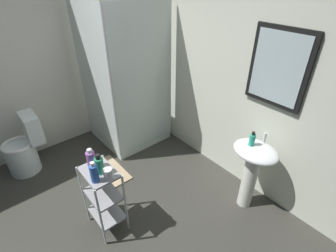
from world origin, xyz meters
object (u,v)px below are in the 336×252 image
(conditioner_bottle_purple, at_px, (91,159))
(toilet, at_px, (24,149))
(shampoo_bottle_blue, at_px, (94,173))
(pedestal_sink, at_px, (253,164))
(shower_stall, at_px, (126,114))
(bath_mat, at_px, (107,173))
(hand_soap_bottle, at_px, (252,139))
(storage_cart, at_px, (103,195))
(rinse_cup, at_px, (108,174))
(body_wash_bottle_green, at_px, (99,165))

(conditioner_bottle_purple, bearing_deg, toilet, -165.37)
(shampoo_bottle_blue, bearing_deg, pedestal_sink, 64.92)
(shower_stall, bearing_deg, shampoo_bottle_blue, -40.39)
(toilet, bearing_deg, bath_mat, 44.38)
(hand_soap_bottle, height_order, shampoo_bottle_blue, hand_soap_bottle)
(hand_soap_bottle, distance_m, conditioner_bottle_purple, 1.52)
(pedestal_sink, bearing_deg, hand_soap_bottle, -151.61)
(pedestal_sink, xyz_separation_m, storage_cart, (-0.74, -1.32, -0.14))
(storage_cart, bearing_deg, shower_stall, 139.50)
(shower_stall, distance_m, toilet, 1.39)
(pedestal_sink, relative_size, hand_soap_bottle, 5.36)
(conditioner_bottle_purple, xyz_separation_m, bath_mat, (-0.61, 0.38, -0.82))
(shampoo_bottle_blue, height_order, conditioner_bottle_purple, shampoo_bottle_blue)
(toilet, bearing_deg, shampoo_bottle_blue, 10.87)
(rinse_cup, bearing_deg, shampoo_bottle_blue, -113.91)
(bath_mat, bearing_deg, storage_cart, -27.36)
(toilet, height_order, storage_cart, toilet)
(hand_soap_bottle, relative_size, conditioner_bottle_purple, 0.74)
(shower_stall, relative_size, bath_mat, 3.33)
(pedestal_sink, height_order, rinse_cup, rinse_cup)
(shower_stall, relative_size, hand_soap_bottle, 13.23)
(toilet, height_order, body_wash_bottle_green, body_wash_bottle_green)
(storage_cart, height_order, rinse_cup, rinse_cup)
(shower_stall, height_order, shampoo_bottle_blue, shower_stall)
(pedestal_sink, relative_size, storage_cart, 1.09)
(conditioner_bottle_purple, bearing_deg, rinse_cup, 10.70)
(hand_soap_bottle, bearing_deg, storage_cart, -118.18)
(storage_cart, relative_size, conditioner_bottle_purple, 3.64)
(hand_soap_bottle, bearing_deg, conditioner_bottle_purple, -120.91)
(toilet, bearing_deg, conditioner_bottle_purple, 14.63)
(shampoo_bottle_blue, bearing_deg, rinse_cup, 66.09)
(toilet, relative_size, hand_soap_bottle, 5.03)
(hand_soap_bottle, height_order, conditioner_bottle_purple, hand_soap_bottle)
(body_wash_bottle_green, xyz_separation_m, bath_mat, (-0.72, 0.35, -0.82))
(rinse_cup, relative_size, bath_mat, 0.17)
(hand_soap_bottle, bearing_deg, bath_mat, -146.24)
(storage_cart, xyz_separation_m, conditioner_bottle_purple, (-0.09, -0.01, 0.39))
(shower_stall, xyz_separation_m, storage_cart, (1.16, -0.99, -0.03))
(shower_stall, height_order, hand_soap_bottle, shower_stall)
(storage_cart, bearing_deg, rinse_cup, 11.93)
(storage_cart, distance_m, shampoo_bottle_blue, 0.41)
(pedestal_sink, distance_m, rinse_cup, 1.44)
(conditioner_bottle_purple, bearing_deg, bath_mat, 148.35)
(hand_soap_bottle, xyz_separation_m, body_wash_bottle_green, (-0.67, -1.28, -0.05))
(pedestal_sink, xyz_separation_m, conditioner_bottle_purple, (-0.83, -1.33, 0.25))
(storage_cart, bearing_deg, body_wash_bottle_green, 18.98)
(storage_cart, relative_size, rinse_cup, 7.15)
(toilet, distance_m, body_wash_bottle_green, 1.60)
(storage_cart, height_order, conditioner_bottle_purple, conditioner_bottle_purple)
(shampoo_bottle_blue, bearing_deg, body_wash_bottle_green, 129.36)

